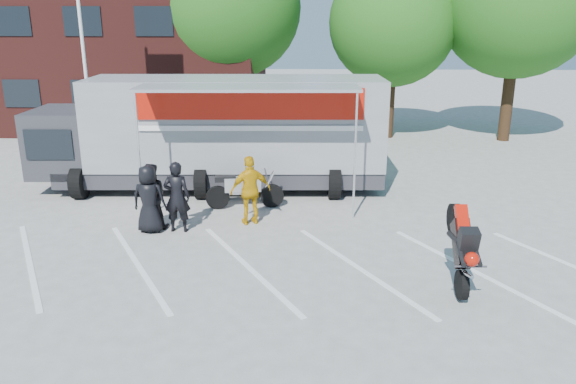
# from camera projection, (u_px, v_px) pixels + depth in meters

# --- Properties ---
(ground) EXTENTS (100.00, 100.00, 0.00)m
(ground) POSITION_uv_depth(u_px,v_px,m) (232.00, 287.00, 11.17)
(ground) COLOR #AAA9A4
(ground) RESTS_ON ground
(parking_bay_lines) EXTENTS (18.09, 13.33, 0.01)m
(parking_bay_lines) POSITION_uv_depth(u_px,v_px,m) (238.00, 266.00, 12.12)
(parking_bay_lines) COLOR white
(parking_bay_lines) RESTS_ON ground
(office_building) EXTENTS (18.00, 8.00, 7.00)m
(office_building) POSITION_uv_depth(u_px,v_px,m) (78.00, 53.00, 27.68)
(office_building) COLOR #4B1C18
(office_building) RESTS_ON ground
(flagpole) EXTENTS (1.61, 0.12, 8.00)m
(flagpole) POSITION_uv_depth(u_px,v_px,m) (87.00, 20.00, 19.44)
(flagpole) COLOR white
(flagpole) RESTS_ON ground
(tree_left) EXTENTS (6.12, 6.12, 8.64)m
(tree_left) POSITION_uv_depth(u_px,v_px,m) (232.00, 8.00, 24.86)
(tree_left) COLOR #382314
(tree_left) RESTS_ON ground
(tree_mid) EXTENTS (5.44, 5.44, 7.68)m
(tree_mid) POSITION_uv_depth(u_px,v_px,m) (393.00, 23.00, 23.83)
(tree_mid) COLOR #382314
(tree_mid) RESTS_ON ground
(transporter_truck) EXTENTS (10.96, 5.59, 3.43)m
(transporter_truck) POSITION_uv_depth(u_px,v_px,m) (223.00, 188.00, 17.68)
(transporter_truck) COLOR gray
(transporter_truck) RESTS_ON ground
(parked_motorcycle) EXTENTS (2.31, 1.05, 1.17)m
(parked_motorcycle) POSITION_uv_depth(u_px,v_px,m) (245.00, 208.00, 15.85)
(parked_motorcycle) COLOR #ADADB2
(parked_motorcycle) RESTS_ON ground
(stunt_bike_rider) EXTENTS (0.78, 1.62, 1.88)m
(stunt_bike_rider) POSITION_uv_depth(u_px,v_px,m) (451.00, 286.00, 11.23)
(stunt_bike_rider) COLOR black
(stunt_bike_rider) RESTS_ON ground
(spectator_leather_a) EXTENTS (0.88, 0.61, 1.72)m
(spectator_leather_a) POSITION_uv_depth(u_px,v_px,m) (149.00, 199.00, 13.83)
(spectator_leather_a) COLOR black
(spectator_leather_a) RESTS_ON ground
(spectator_leather_b) EXTENTS (0.66, 0.44, 1.80)m
(spectator_leather_b) POSITION_uv_depth(u_px,v_px,m) (177.00, 197.00, 13.87)
(spectator_leather_b) COLOR black
(spectator_leather_b) RESTS_ON ground
(spectator_leather_c) EXTENTS (0.93, 0.79, 1.69)m
(spectator_leather_c) POSITION_uv_depth(u_px,v_px,m) (151.00, 196.00, 14.09)
(spectator_leather_c) COLOR black
(spectator_leather_c) RESTS_ON ground
(spectator_hivis) EXTENTS (1.14, 0.79, 1.80)m
(spectator_hivis) POSITION_uv_depth(u_px,v_px,m) (251.00, 190.00, 14.38)
(spectator_hivis) COLOR #D99F0B
(spectator_hivis) RESTS_ON ground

